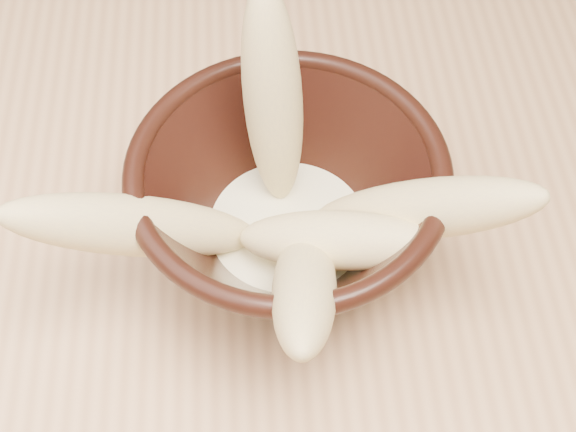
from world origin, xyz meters
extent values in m
cylinder|color=black|center=(0.08, 0.13, 0.76)|extent=(0.08, 0.08, 0.01)
cylinder|color=black|center=(0.08, 0.13, 0.77)|extent=(0.08, 0.08, 0.01)
torus|color=black|center=(0.08, 0.13, 0.84)|extent=(0.18, 0.18, 0.01)
cylinder|color=#F6F1C6|center=(0.08, 0.13, 0.78)|extent=(0.10, 0.10, 0.01)
ellipsoid|color=#F6E091|center=(0.08, 0.16, 0.86)|extent=(0.04, 0.07, 0.15)
ellipsoid|color=#F6E091|center=(0.00, 0.10, 0.83)|extent=(0.15, 0.07, 0.12)
ellipsoid|color=#F6E091|center=(0.15, 0.10, 0.83)|extent=(0.14, 0.09, 0.11)
ellipsoid|color=#F6E091|center=(0.11, 0.09, 0.82)|extent=(0.12, 0.06, 0.06)
ellipsoid|color=#F6E091|center=(0.09, 0.06, 0.83)|extent=(0.05, 0.14, 0.11)
camera|label=1|loc=(0.07, -0.14, 1.19)|focal=50.00mm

